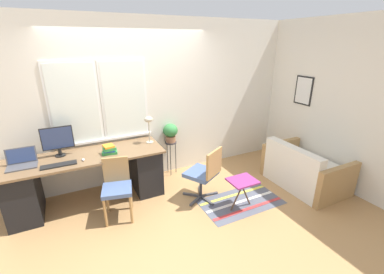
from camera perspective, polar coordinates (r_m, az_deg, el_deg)
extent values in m
plane|color=tan|center=(4.17, -8.33, -13.40)|extent=(14.00, 14.00, 0.00)
cube|color=white|center=(4.36, -12.64, 7.24)|extent=(9.00, 0.06, 2.70)
cube|color=white|center=(4.19, -24.67, 6.62)|extent=(0.73, 0.02, 1.25)
cube|color=white|center=(4.18, -24.66, 6.60)|extent=(0.66, 0.01, 1.18)
cube|color=white|center=(4.27, -14.74, 8.05)|extent=(0.73, 0.02, 1.25)
cube|color=white|center=(4.26, -14.71, 8.02)|extent=(0.66, 0.01, 1.18)
cube|color=white|center=(4.39, -18.73, -0.40)|extent=(1.51, 0.11, 0.04)
cube|color=white|center=(5.25, 23.27, 8.26)|extent=(0.06, 9.00, 2.70)
cube|color=black|center=(5.17, 23.56, 9.44)|extent=(0.02, 0.37, 0.51)
cube|color=white|center=(5.17, 23.50, 9.43)|extent=(0.01, 0.32, 0.46)
cube|color=brown|center=(4.01, -22.48, -4.01)|extent=(2.19, 0.73, 0.03)
cube|color=black|center=(4.24, -33.43, -10.53)|extent=(0.40, 0.65, 0.74)
cube|color=black|center=(4.29, -10.35, -6.83)|extent=(0.40, 0.65, 0.74)
cube|color=#4C4C51|center=(4.02, -33.56, -5.55)|extent=(0.35, 0.21, 0.02)
cube|color=#4C4C51|center=(4.09, -33.71, -3.40)|extent=(0.35, 0.04, 0.21)
cube|color=navy|center=(4.09, -33.72, -3.42)|extent=(0.32, 0.04, 0.19)
cylinder|color=black|center=(4.14, -27.17, -3.61)|extent=(0.14, 0.14, 0.02)
cylinder|color=black|center=(4.12, -27.30, -2.85)|extent=(0.05, 0.05, 0.10)
cube|color=black|center=(4.06, -27.76, -0.19)|extent=(0.41, 0.02, 0.32)
cube|color=navy|center=(4.05, -27.76, -0.25)|extent=(0.39, 0.01, 0.30)
cube|color=black|center=(3.83, -27.46, -5.54)|extent=(0.44, 0.13, 0.02)
ellipsoid|color=silver|center=(3.84, -23.02, -4.66)|extent=(0.04, 0.06, 0.03)
cylinder|color=#BCB299|center=(4.22, -9.36, -1.11)|extent=(0.12, 0.12, 0.01)
cylinder|color=#BCB299|center=(4.16, -9.50, 1.21)|extent=(0.02, 0.02, 0.35)
ellipsoid|color=#BCB299|center=(4.10, -9.67, 3.90)|extent=(0.14, 0.14, 0.09)
cube|color=green|center=(3.93, -17.81, -3.32)|extent=(0.23, 0.15, 0.04)
cube|color=#2851B2|center=(3.93, -17.89, -2.87)|extent=(0.17, 0.15, 0.02)
cube|color=green|center=(3.91, -17.87, -2.49)|extent=(0.18, 0.14, 0.04)
cube|color=orange|center=(3.91, -18.06, -1.93)|extent=(0.16, 0.18, 0.03)
cylinder|color=#B2844C|center=(3.66, -18.72, -15.63)|extent=(0.04, 0.04, 0.44)
cylinder|color=#B2844C|center=(3.63, -13.38, -15.30)|extent=(0.04, 0.04, 0.44)
cylinder|color=#B2844C|center=(3.93, -18.37, -12.85)|extent=(0.04, 0.04, 0.44)
cylinder|color=#B2844C|center=(3.91, -13.46, -12.53)|extent=(0.04, 0.04, 0.44)
cube|color=#4C6699|center=(3.66, -16.32, -11.17)|extent=(0.46, 0.44, 0.06)
cube|color=#B2844C|center=(3.73, -16.54, -6.88)|extent=(0.35, 0.11, 0.36)
cube|color=#47474C|center=(4.06, 0.80, -13.98)|extent=(0.27, 0.18, 0.03)
cube|color=#47474C|center=(4.07, 3.31, -13.90)|extent=(0.10, 0.30, 0.03)
cube|color=#47474C|center=(4.21, 3.84, -12.62)|extent=(0.30, 0.07, 0.03)
cube|color=#47474C|center=(4.29, 1.80, -11.93)|extent=(0.15, 0.28, 0.03)
cube|color=#47474C|center=(4.20, -0.06, -12.72)|extent=(0.24, 0.22, 0.03)
cylinder|color=#333338|center=(4.06, 1.97, -10.69)|extent=(0.04, 0.04, 0.37)
cube|color=#4C6699|center=(3.95, 2.01, -8.05)|extent=(0.58, 0.58, 0.06)
cube|color=#B2844C|center=(3.75, 4.95, -5.85)|extent=(0.37, 0.23, 0.40)
cube|color=white|center=(4.80, 23.74, -7.43)|extent=(0.84, 1.08, 0.41)
cube|color=white|center=(4.41, 21.54, -4.21)|extent=(0.16, 1.08, 0.34)
cube|color=#A87F4C|center=(4.47, 29.56, -9.23)|extent=(0.84, 0.09, 0.60)
cube|color=#A87F4C|center=(5.10, 18.99, -3.95)|extent=(0.84, 0.09, 0.60)
cylinder|color=#333338|center=(4.61, -4.74, -1.21)|extent=(0.21, 0.21, 0.02)
cylinder|color=#333338|center=(4.76, -3.64, -4.53)|extent=(0.01, 0.01, 0.60)
cylinder|color=#333338|center=(4.78, -5.47, -4.47)|extent=(0.01, 0.01, 0.60)
cylinder|color=#333338|center=(4.65, -4.78, -5.19)|extent=(0.01, 0.01, 0.60)
cylinder|color=#9E6B4C|center=(4.59, -4.76, -0.46)|extent=(0.17, 0.17, 0.11)
ellipsoid|color=#388442|center=(4.53, -4.83, 1.49)|extent=(0.26, 0.26, 0.23)
cube|color=#565B6B|center=(4.13, 10.78, -13.95)|extent=(1.24, 0.68, 0.01)
cube|color=#C63838|center=(4.00, 12.50, -15.24)|extent=(1.21, 0.05, 0.00)
cube|color=white|center=(4.13, 10.79, -13.90)|extent=(1.21, 0.05, 0.00)
cube|color=#DBCC4C|center=(4.25, 9.19, -12.63)|extent=(1.21, 0.05, 0.00)
cube|color=#93337A|center=(3.78, 11.17, -9.53)|extent=(0.39, 0.33, 0.02)
cylinder|color=#4C3D2D|center=(3.86, 10.11, -12.74)|extent=(0.23, 0.02, 0.45)
cylinder|color=#4C3D2D|center=(3.93, 11.75, -12.19)|extent=(0.23, 0.02, 0.45)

